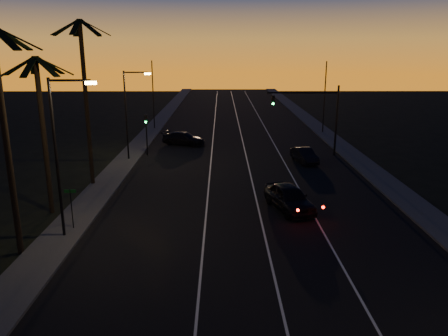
{
  "coord_description": "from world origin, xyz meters",
  "views": [
    {
      "loc": [
        -2.0,
        -3.13,
        10.42
      ],
      "look_at": [
        -1.82,
        24.72,
        2.82
      ],
      "focal_mm": 35.0,
      "sensor_mm": 36.0,
      "label": 1
    }
  ],
  "objects_px": {
    "signal_mast": "(313,108)",
    "lead_car": "(289,198)",
    "cross_car": "(184,138)",
    "right_car": "(304,155)"
  },
  "relations": [
    {
      "from": "lead_car",
      "to": "right_car",
      "type": "bearing_deg",
      "value": 75.19
    },
    {
      "from": "signal_mast",
      "to": "lead_car",
      "type": "relative_size",
      "value": 1.21
    },
    {
      "from": "signal_mast",
      "to": "cross_car",
      "type": "xyz_separation_m",
      "value": [
        -13.35,
        4.99,
        -4.05
      ]
    },
    {
      "from": "signal_mast",
      "to": "cross_car",
      "type": "bearing_deg",
      "value": 159.5
    },
    {
      "from": "signal_mast",
      "to": "right_car",
      "type": "relative_size",
      "value": 1.65
    },
    {
      "from": "signal_mast",
      "to": "right_car",
      "type": "bearing_deg",
      "value": -113.27
    },
    {
      "from": "signal_mast",
      "to": "lead_car",
      "type": "distance_m",
      "value": 16.75
    },
    {
      "from": "signal_mast",
      "to": "lead_car",
      "type": "xyz_separation_m",
      "value": [
        -4.61,
        -15.62,
        -3.92
      ]
    },
    {
      "from": "cross_car",
      "to": "signal_mast",
      "type": "bearing_deg",
      "value": -20.5
    },
    {
      "from": "right_car",
      "to": "signal_mast",
      "type": "bearing_deg",
      "value": 66.73
    }
  ]
}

